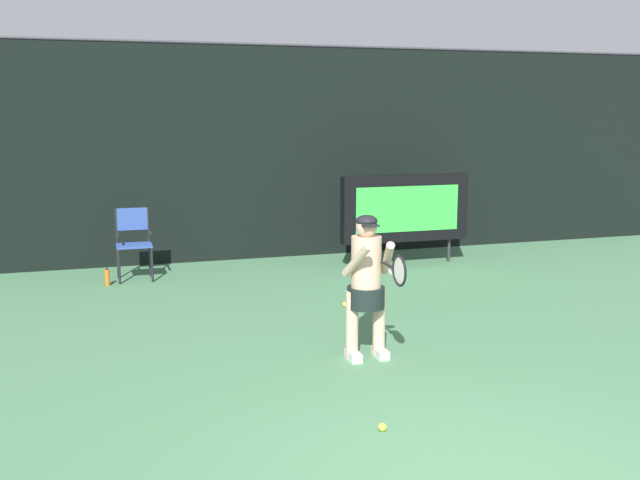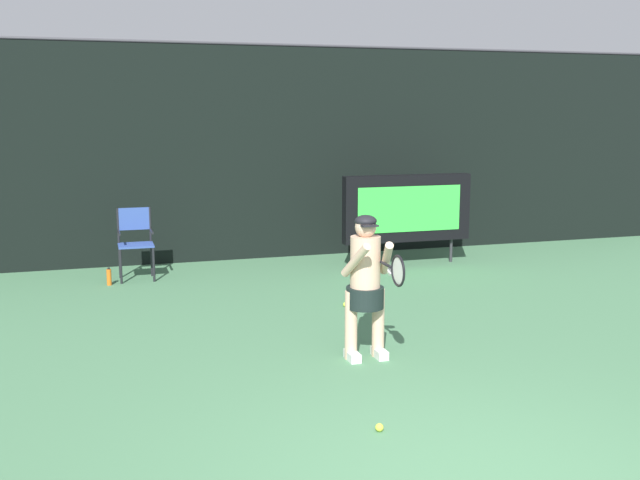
% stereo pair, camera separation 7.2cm
% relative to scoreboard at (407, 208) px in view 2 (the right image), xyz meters
% --- Properties ---
extents(backdrop_screen, '(18.00, 0.12, 3.66)m').
position_rel_scoreboard_xyz_m(backdrop_screen, '(-2.61, 1.32, 0.86)').
color(backdrop_screen, black).
rests_on(backdrop_screen, ground).
extents(scoreboard, '(2.20, 0.21, 1.50)m').
position_rel_scoreboard_xyz_m(scoreboard, '(0.00, 0.00, 0.00)').
color(scoreboard, black).
rests_on(scoreboard, ground).
extents(umpire_chair, '(0.52, 0.44, 1.08)m').
position_rel_scoreboard_xyz_m(umpire_chair, '(-4.37, 0.23, -0.33)').
color(umpire_chair, black).
rests_on(umpire_chair, ground).
extents(water_bottle, '(0.07, 0.07, 0.27)m').
position_rel_scoreboard_xyz_m(water_bottle, '(-4.78, -0.08, -0.82)').
color(water_bottle, orange).
rests_on(water_bottle, ground).
extents(tennis_player, '(0.52, 0.59, 1.50)m').
position_rel_scoreboard_xyz_m(tennis_player, '(-2.32, -4.25, -0.12)').
color(tennis_player, white).
rests_on(tennis_player, ground).
extents(tennis_racket, '(0.03, 0.60, 0.31)m').
position_rel_scoreboard_xyz_m(tennis_racket, '(-2.19, -4.75, 0.08)').
color(tennis_racket, black).
extents(tennis_ball_loose, '(0.07, 0.07, 0.07)m').
position_rel_scoreboard_xyz_m(tennis_ball_loose, '(-1.85, -2.28, -0.91)').
color(tennis_ball_loose, '#CCDB3D').
rests_on(tennis_ball_loose, ground).
extents(tennis_ball_spare, '(0.07, 0.07, 0.07)m').
position_rel_scoreboard_xyz_m(tennis_ball_spare, '(-2.84, -5.99, -0.91)').
color(tennis_ball_spare, '#CCDB3D').
rests_on(tennis_ball_spare, ground).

